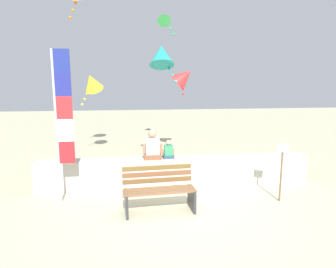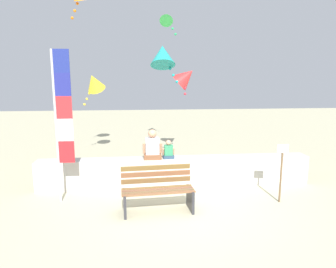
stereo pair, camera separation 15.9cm
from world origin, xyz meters
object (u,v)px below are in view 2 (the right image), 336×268
Objects in this scene: park_bench at (157,191)px; flag_banner at (61,116)px; sign_post at (281,168)px; person_child at (168,151)px; kite_green at (167,18)px; person_adult at (152,147)px; kite_yellow at (94,82)px; kite_red at (186,77)px; kite_teal at (163,55)px.

park_bench is 0.46× the size of flag_banner.
sign_post reaches higher than park_bench.
flag_banner is (-2.33, -0.75, 0.99)m from person_child.
person_child is at bearing -94.65° from kite_green.
kite_yellow reaches higher than person_adult.
kite_green is (-0.57, 0.60, 1.94)m from kite_red.
kite_yellow reaches higher than sign_post.
park_bench is at bearing -104.46° from person_child.
kite_red is 4.70m from sign_post.
person_adult is 0.80× the size of kite_green.
person_adult is 0.62× the size of kite_teal.
sign_post is (2.03, -4.63, -3.88)m from kite_green.
kite_red is 0.80× the size of sign_post.
person_adult is at bearing -113.99° from kite_red.
kite_yellow is 2.65m from kite_teal.
kite_red is at bearing -46.68° from kite_green.
kite_red is at bearing 48.04° from flag_banner.
person_child reaches higher than park_bench.
kite_teal reaches higher than sign_post.
person_adult is 0.41m from person_child.
kite_yellow is 0.98× the size of kite_teal.
park_bench is 1.15× the size of sign_post.
person_adult is 3.48m from kite_red.
kite_yellow is at bearing -166.99° from kite_green.
person_child is 0.40× the size of kite_yellow.
park_bench is at bearing -106.06° from kite_red.
kite_green is (0.27, 3.38, 3.75)m from person_child.
kite_teal is (0.37, 1.38, 2.28)m from person_adult.
kite_red reaches higher than park_bench.
flag_banner is at bearing -93.46° from kite_yellow.
kite_yellow is at bearing 179.05° from kite_red.
kite_green is 6.37m from sign_post.
kite_yellow is (-1.72, 2.83, 1.53)m from person_adult.
sign_post is at bearing -28.44° from person_child.
kite_green reaches higher than kite_teal.
kite_red is at bearing -0.95° from kite_yellow.
person_child is at bearing -106.86° from kite_red.
person_child is 5.05m from kite_green.
kite_red is (2.96, -0.05, 0.18)m from kite_yellow.
person_child is 3.89m from kite_yellow.
person_child is 0.14× the size of flag_banner.
person_adult is 0.64× the size of kite_yellow.
park_bench is 2.70m from sign_post.
kite_teal is (-0.87, -1.40, 0.58)m from kite_red.
flag_banner reaches higher than park_bench.
kite_green is at bearing 133.32° from kite_red.
sign_post is (2.31, -1.25, -0.13)m from person_child.
kite_green is at bearing 85.35° from person_child.
sign_post is at bearing 3.40° from park_bench.
park_bench is 4.01m from kite_teal.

